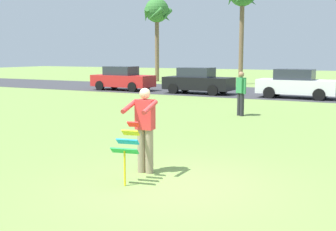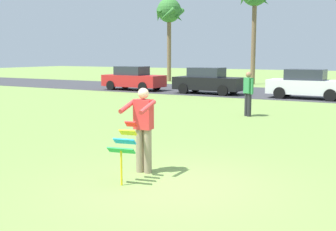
{
  "view_description": "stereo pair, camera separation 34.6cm",
  "coord_description": "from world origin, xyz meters",
  "px_view_note": "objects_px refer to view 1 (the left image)",
  "views": [
    {
      "loc": [
        3.28,
        -6.73,
        2.39
      ],
      "look_at": [
        -0.98,
        1.51,
        1.05
      ],
      "focal_mm": 45.31,
      "sensor_mm": 36.0,
      "label": 1
    },
    {
      "loc": [
        3.58,
        -6.56,
        2.39
      ],
      "look_at": [
        -0.98,
        1.51,
        1.05
      ],
      "focal_mm": 45.31,
      "sensor_mm": 36.0,
      "label": 2
    }
  ],
  "objects_px": {
    "kite_held": "(128,144)",
    "person_walker_near": "(241,92)",
    "person_kite_flyer": "(145,127)",
    "parked_car_white": "(296,84)",
    "parked_car_black": "(198,81)",
    "parked_car_red": "(122,79)",
    "palm_tree_left_near": "(157,14)"
  },
  "relations": [
    {
      "from": "parked_car_red",
      "to": "parked_car_black",
      "type": "xyz_separation_m",
      "value": [
        5.5,
        -0.0,
        0.0
      ]
    },
    {
      "from": "parked_car_black",
      "to": "palm_tree_left_near",
      "type": "bearing_deg",
      "value": 130.28
    },
    {
      "from": "parked_car_black",
      "to": "person_walker_near",
      "type": "distance_m",
      "value": 9.48
    },
    {
      "from": "palm_tree_left_near",
      "to": "person_walker_near",
      "type": "bearing_deg",
      "value": -52.64
    },
    {
      "from": "parked_car_white",
      "to": "parked_car_red",
      "type": "bearing_deg",
      "value": 180.0
    },
    {
      "from": "person_kite_flyer",
      "to": "person_walker_near",
      "type": "height_order",
      "value": "same"
    },
    {
      "from": "parked_car_white",
      "to": "palm_tree_left_near",
      "type": "xyz_separation_m",
      "value": [
        -13.96,
        9.55,
        5.18
      ]
    },
    {
      "from": "kite_held",
      "to": "palm_tree_left_near",
      "type": "bearing_deg",
      "value": 117.77
    },
    {
      "from": "person_kite_flyer",
      "to": "palm_tree_left_near",
      "type": "distance_m",
      "value": 30.16
    },
    {
      "from": "parked_car_red",
      "to": "person_walker_near",
      "type": "distance_m",
      "value": 13.33
    },
    {
      "from": "parked_car_white",
      "to": "person_walker_near",
      "type": "xyz_separation_m",
      "value": [
        -0.64,
        -7.91,
        0.16
      ]
    },
    {
      "from": "person_kite_flyer",
      "to": "kite_held",
      "type": "distance_m",
      "value": 0.78
    },
    {
      "from": "person_kite_flyer",
      "to": "kite_held",
      "type": "height_order",
      "value": "person_kite_flyer"
    },
    {
      "from": "kite_held",
      "to": "person_walker_near",
      "type": "distance_m",
      "value": 9.52
    },
    {
      "from": "kite_held",
      "to": "parked_car_red",
      "type": "bearing_deg",
      "value": 123.69
    },
    {
      "from": "person_walker_near",
      "to": "parked_car_black",
      "type": "bearing_deg",
      "value": 123.49
    },
    {
      "from": "person_kite_flyer",
      "to": "palm_tree_left_near",
      "type": "xyz_separation_m",
      "value": [
        -14.11,
        26.18,
        5.0
      ]
    },
    {
      "from": "kite_held",
      "to": "parked_car_red",
      "type": "xyz_separation_m",
      "value": [
        -11.59,
        17.38,
        0.02
      ]
    },
    {
      "from": "parked_car_black",
      "to": "palm_tree_left_near",
      "type": "relative_size",
      "value": 0.58
    },
    {
      "from": "person_kite_flyer",
      "to": "parked_car_white",
      "type": "xyz_separation_m",
      "value": [
        -0.15,
        16.64,
        -0.18
      ]
    },
    {
      "from": "parked_car_white",
      "to": "kite_held",
      "type": "bearing_deg",
      "value": -89.28
    },
    {
      "from": "kite_held",
      "to": "person_walker_near",
      "type": "height_order",
      "value": "person_walker_near"
    },
    {
      "from": "person_kite_flyer",
      "to": "person_walker_near",
      "type": "relative_size",
      "value": 1.0
    },
    {
      "from": "person_walker_near",
      "to": "parked_car_red",
      "type": "bearing_deg",
      "value": 143.62
    },
    {
      "from": "kite_held",
      "to": "person_walker_near",
      "type": "xyz_separation_m",
      "value": [
        -0.85,
        9.48,
        0.18
      ]
    },
    {
      "from": "parked_car_black",
      "to": "person_kite_flyer",
      "type": "bearing_deg",
      "value": -70.13
    },
    {
      "from": "parked_car_red",
      "to": "kite_held",
      "type": "bearing_deg",
      "value": -56.31
    },
    {
      "from": "person_kite_flyer",
      "to": "parked_car_black",
      "type": "height_order",
      "value": "person_kite_flyer"
    },
    {
      "from": "person_kite_flyer",
      "to": "parked_car_red",
      "type": "xyz_separation_m",
      "value": [
        -11.51,
        16.64,
        -0.18
      ]
    },
    {
      "from": "parked_car_black",
      "to": "person_walker_near",
      "type": "bearing_deg",
      "value": -56.51
    },
    {
      "from": "parked_car_black",
      "to": "palm_tree_left_near",
      "type": "xyz_separation_m",
      "value": [
        -8.09,
        9.55,
        5.18
      ]
    },
    {
      "from": "person_kite_flyer",
      "to": "palm_tree_left_near",
      "type": "bearing_deg",
      "value": 118.31
    }
  ]
}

